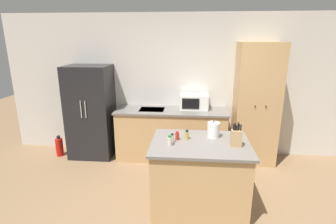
{
  "coord_description": "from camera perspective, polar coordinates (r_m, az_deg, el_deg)",
  "views": [
    {
      "loc": [
        -0.09,
        -2.52,
        2.18
      ],
      "look_at": [
        -0.44,
        1.4,
        1.05
      ],
      "focal_mm": 28.0,
      "sensor_mm": 36.0,
      "label": 1
    }
  ],
  "objects": [
    {
      "name": "spice_bottle_green_herb",
      "position": [
        3.29,
        0.94,
        -5.75
      ],
      "size": [
        0.04,
        0.04,
        0.12
      ],
      "color": "beige",
      "rests_on": "kitchen_island"
    },
    {
      "name": "fire_extinguisher",
      "position": [
        5.41,
        -22.55,
        -7.0
      ],
      "size": [
        0.14,
        0.14,
        0.4
      ],
      "color": "red",
      "rests_on": "ground_plane"
    },
    {
      "name": "kitchen_island",
      "position": [
        3.52,
        6.82,
        -13.39
      ],
      "size": [
        1.23,
        0.91,
        0.91
      ],
      "color": "tan",
      "rests_on": "ground_plane"
    },
    {
      "name": "microwave",
      "position": [
        4.76,
        5.68,
        2.3
      ],
      "size": [
        0.5,
        0.35,
        0.27
      ],
      "color": "white",
      "rests_on": "back_counter"
    },
    {
      "name": "pantry_cabinet",
      "position": [
        4.8,
        18.61,
        1.6
      ],
      "size": [
        0.72,
        0.61,
        2.11
      ],
      "color": "tan",
      "rests_on": "ground_plane"
    },
    {
      "name": "back_counter",
      "position": [
        4.84,
        0.71,
        -4.76
      ],
      "size": [
        2.0,
        0.66,
        0.92
      ],
      "color": "tan",
      "rests_on": "ground_plane"
    },
    {
      "name": "refrigerator",
      "position": [
        5.04,
        -16.43,
        0.05
      ],
      "size": [
        0.78,
        0.65,
        1.7
      ],
      "color": "black",
      "rests_on": "ground_plane"
    },
    {
      "name": "spice_bottle_amber_oil",
      "position": [
        3.38,
        2.02,
        -5.2
      ],
      "size": [
        0.05,
        0.05,
        0.11
      ],
      "color": "#B2281E",
      "rests_on": "kitchen_island"
    },
    {
      "name": "wall_back",
      "position": [
        4.93,
        6.08,
        5.65
      ],
      "size": [
        7.2,
        0.06,
        2.6
      ],
      "color": "beige",
      "rests_on": "ground_plane"
    },
    {
      "name": "spice_bottle_short_red",
      "position": [
        3.2,
        0.39,
        -6.26
      ],
      "size": [
        0.06,
        0.06,
        0.13
      ],
      "color": "beige",
      "rests_on": "kitchen_island"
    },
    {
      "name": "knife_block",
      "position": [
        3.26,
        14.65,
        -5.43
      ],
      "size": [
        0.13,
        0.09,
        0.31
      ],
      "color": "tan",
      "rests_on": "kitchen_island"
    },
    {
      "name": "spice_bottle_tall_dark",
      "position": [
        3.4,
        4.13,
        -4.99
      ],
      "size": [
        0.05,
        0.05,
        0.12
      ],
      "color": "gold",
      "rests_on": "kitchen_island"
    },
    {
      "name": "kettle",
      "position": [
        3.49,
        9.86,
        -3.85
      ],
      "size": [
        0.16,
        0.16,
        0.23
      ],
      "color": "white",
      "rests_on": "kitchen_island"
    }
  ]
}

